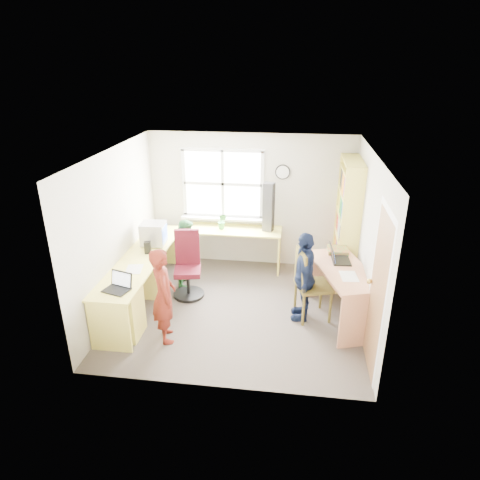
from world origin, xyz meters
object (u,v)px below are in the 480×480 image
Objects in this scene: l_desk at (147,287)px; crt_monitor at (154,234)px; laptop_right at (337,257)px; person_navy at (304,276)px; bookshelf at (347,226)px; person_green at (188,252)px; cd_tower at (269,207)px; person_red at (164,295)px; laptop_left at (119,286)px; swivel_chair at (188,268)px; right_desk at (343,283)px; potted_plant at (222,221)px; wooden_chair at (308,282)px.

l_desk is 1.00m from crt_monitor.
laptop_right is 0.59m from person_navy.
person_green is (-2.59, -0.45, -0.43)m from bookshelf.
cd_tower is 0.64× the size of person_red.
laptop_right is (-0.21, -0.97, -0.13)m from bookshelf.
person_red is (-2.31, -1.06, -0.20)m from laptop_right.
person_red reaches higher than laptop_left.
cd_tower reaches higher than swivel_chair.
right_desk is 2.47m from potted_plant.
crt_monitor is 2.53m from person_navy.
crt_monitor is 0.46× the size of cd_tower.
person_red is (-2.39, -0.81, 0.08)m from right_desk.
laptop_left is at bearing -111.29° from cd_tower.
person_navy is at bearing -113.72° from person_green.
wooden_chair reaches higher than right_desk.
laptop_left is at bearing -146.12° from bookshelf.
potted_plant reaches higher than laptop_left.
bookshelf is at bearing -74.28° from person_red.
wooden_chair is 0.81× the size of person_red.
wooden_chair is 1.25× the size of cd_tower.
l_desk is at bearing -117.44° from cd_tower.
wooden_chair reaches higher than laptop_right.
bookshelf reaches higher than laptop_right.
potted_plant is (0.98, 0.82, -0.04)m from crt_monitor.
bookshelf reaches higher than right_desk.
person_navy is at bearing -45.60° from potted_plant.
laptop_right is (2.90, -0.37, -0.07)m from crt_monitor.
swivel_chair is 3.68× the size of potted_plant.
potted_plant reaches higher than l_desk.
l_desk is 7.90× the size of laptop_right.
crt_monitor is 0.35× the size of person_green.
bookshelf reaches higher than person_navy.
wooden_chair is at bearing -91.01° from person_red.
potted_plant is at bearing 174.23° from bookshelf.
right_desk is at bearing 5.07° from l_desk.
person_navy is at bearing 5.34° from l_desk.
person_navy is (1.91, -0.81, 0.10)m from person_green.
person_red reaches higher than person_green.
person_red is at bearing -101.03° from swivel_chair.
swivel_chair is 1.18m from potted_plant.
potted_plant is 2.29m from person_red.
laptop_right is at bearing 121.39° from person_navy.
person_green is at bearing 14.15° from crt_monitor.
crt_monitor is at bearing -169.01° from bookshelf.
person_green is at bearing 70.51° from l_desk.
laptop_right is 2.46m from person_green.
crt_monitor is 1.28m from potted_plant.
swivel_chair is 1.24m from person_red.
laptop_left is (-3.11, -2.08, -0.20)m from bookshelf.
l_desk is at bearing -153.57° from bookshelf.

